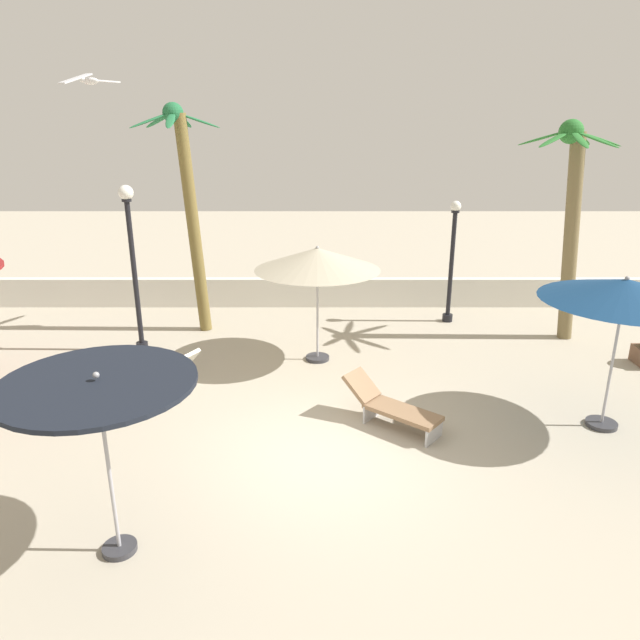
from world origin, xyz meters
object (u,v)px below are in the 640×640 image
object	(u,v)px
palm_tree_0	(189,199)
lamp_post_0	(133,257)
patio_umbrella_4	(318,259)
lounge_chair_1	(160,364)
palm_tree_1	(572,209)
patio_umbrella_0	(626,291)
seagull_0	(90,80)
patio_umbrella_2	(99,393)
lamp_post_1	(452,260)
lounge_chair_0	(391,406)

from	to	relation	value
palm_tree_0	lamp_post_0	world-z (taller)	palm_tree_0
patio_umbrella_4	lounge_chair_1	size ratio (longest dim) A/B	1.46
palm_tree_1	lounge_chair_1	distance (m)	10.25
patio_umbrella_0	seagull_0	xyz separation A→B (m)	(-9.08, 1.24, 3.38)
patio_umbrella_2	palm_tree_0	world-z (taller)	palm_tree_0
patio_umbrella_4	lounge_chair_1	world-z (taller)	patio_umbrella_4
palm_tree_1	patio_umbrella_4	bearing A→B (deg)	-166.43
patio_umbrella_0	seagull_0	world-z (taller)	seagull_0
palm_tree_0	lounge_chair_1	size ratio (longest dim) A/B	2.98
palm_tree_0	lounge_chair_1	distance (m)	4.49
palm_tree_0	lamp_post_1	distance (m)	7.10
lamp_post_1	patio_umbrella_2	bearing A→B (deg)	-123.94
patio_umbrella_0	seagull_0	size ratio (longest dim) A/B	2.13
lounge_chair_0	palm_tree_0	bearing A→B (deg)	131.37
patio_umbrella_2	palm_tree_0	xyz separation A→B (m)	(-0.69, 8.48, 1.19)
patio_umbrella_0	patio_umbrella_2	bearing A→B (deg)	-157.20
palm_tree_1	patio_umbrella_2	bearing A→B (deg)	-137.69
lounge_chair_0	lounge_chair_1	distance (m)	5.08
lounge_chair_0	seagull_0	distance (m)	7.71
patio_umbrella_0	lounge_chair_0	xyz separation A→B (m)	(-3.87, 0.02, -2.17)
patio_umbrella_2	lounge_chair_1	size ratio (longest dim) A/B	1.32
patio_umbrella_0	patio_umbrella_4	world-z (taller)	patio_umbrella_0
lamp_post_0	lounge_chair_0	bearing A→B (deg)	-33.34
patio_umbrella_2	palm_tree_0	size ratio (longest dim) A/B	0.44
patio_umbrella_4	lounge_chair_1	xyz separation A→B (m)	(-3.36, -1.19, -2.01)
lamp_post_1	lounge_chair_0	world-z (taller)	lamp_post_1
patio_umbrella_0	lounge_chair_0	world-z (taller)	patio_umbrella_0
lamp_post_1	lounge_chair_1	world-z (taller)	lamp_post_1
lounge_chair_0	lounge_chair_1	xyz separation A→B (m)	(-4.70, 1.92, -0.01)
lamp_post_0	lounge_chair_0	distance (m)	7.00
patio_umbrella_0	patio_umbrella_4	xyz separation A→B (m)	(-5.22, 3.13, -0.17)
patio_umbrella_4	palm_tree_0	distance (m)	3.99
patio_umbrella_2	lounge_chair_1	bearing A→B (deg)	98.90
palm_tree_0	lounge_chair_0	world-z (taller)	palm_tree_0
lamp_post_0	lounge_chair_0	xyz separation A→B (m)	(5.63, -3.70, -1.91)
patio_umbrella_0	palm_tree_0	distance (m)	9.97
patio_umbrella_4	palm_tree_1	world-z (taller)	palm_tree_1
lamp_post_1	lounge_chair_1	distance (m)	8.13
seagull_0	patio_umbrella_2	bearing A→B (deg)	-73.58
patio_umbrella_2	patio_umbrella_4	world-z (taller)	patio_umbrella_4
patio_umbrella_0	palm_tree_0	world-z (taller)	palm_tree_0
patio_umbrella_4	lamp_post_1	bearing A→B (deg)	37.34
lamp_post_0	palm_tree_1	bearing A→B (deg)	4.83
patio_umbrella_4	lamp_post_1	world-z (taller)	lamp_post_1
palm_tree_1	lounge_chair_0	bearing A→B (deg)	-136.05
lounge_chair_0	seagull_0	bearing A→B (deg)	166.89
patio_umbrella_4	palm_tree_0	xyz separation A→B (m)	(-3.23, 2.09, 1.06)
palm_tree_1	lounge_chair_0	xyz separation A→B (m)	(-4.75, -4.58, -2.91)
patio_umbrella_0	patio_umbrella_4	distance (m)	6.09
patio_umbrella_4	lounge_chair_0	distance (m)	3.94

